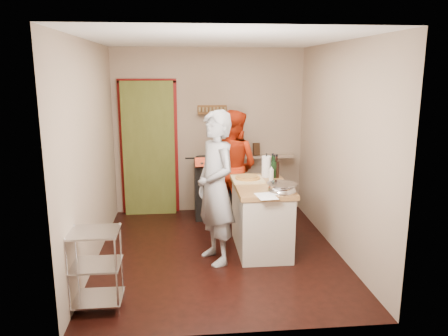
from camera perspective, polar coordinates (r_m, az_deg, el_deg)
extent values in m
plane|color=black|center=(5.64, -0.70, -10.94)|extent=(3.50, 3.50, 0.00)
cube|color=gray|center=(6.98, -1.97, 4.78)|extent=(3.00, 0.04, 2.60)
cube|color=#565B23|center=(7.07, -9.69, 2.66)|extent=(0.80, 0.40, 2.10)
cube|color=maroon|center=(7.05, -13.14, 2.47)|extent=(0.06, 0.06, 2.10)
cube|color=maroon|center=(6.98, -6.29, 2.64)|extent=(0.06, 0.06, 2.10)
cube|color=maroon|center=(6.90, -10.06, 11.17)|extent=(0.90, 0.06, 0.06)
cube|color=brown|center=(6.90, -1.54, 7.20)|extent=(0.46, 0.09, 0.03)
cube|color=brown|center=(6.93, -1.57, 7.72)|extent=(0.46, 0.02, 0.12)
cube|color=olive|center=(6.89, -1.54, 7.65)|extent=(0.42, 0.04, 0.07)
cube|color=gray|center=(7.07, 5.82, 1.54)|extent=(0.80, 0.18, 0.04)
cube|color=black|center=(7.01, 4.24, 2.47)|extent=(0.10, 0.14, 0.22)
cube|color=gray|center=(5.34, -16.99, 1.77)|extent=(0.04, 3.50, 2.60)
cube|color=gray|center=(5.58, 14.80, 2.36)|extent=(0.04, 3.50, 2.60)
cube|color=white|center=(5.18, -0.78, 16.56)|extent=(3.00, 3.50, 0.02)
cube|color=black|center=(6.85, -1.32, -3.06)|extent=(0.60, 0.55, 0.80)
cube|color=black|center=(6.75, -1.34, 0.46)|extent=(0.60, 0.55, 0.06)
cube|color=maroon|center=(6.46, -1.16, 0.71)|extent=(0.60, 0.15, 0.17)
cylinder|color=black|center=(6.85, -2.67, 1.27)|extent=(0.26, 0.26, 0.05)
cylinder|color=silver|center=(4.34, -19.78, -13.54)|extent=(0.02, 0.02, 0.80)
cylinder|color=silver|center=(4.25, -13.85, -13.69)|extent=(0.02, 0.02, 0.80)
cylinder|color=silver|center=(4.65, -18.71, -11.61)|extent=(0.02, 0.02, 0.80)
cylinder|color=silver|center=(4.57, -13.22, -11.69)|extent=(0.02, 0.02, 0.80)
cube|color=silver|center=(4.58, -16.16, -16.01)|extent=(0.48, 0.40, 0.02)
cube|color=silver|center=(4.43, -16.44, -12.03)|extent=(0.48, 0.40, 0.02)
cube|color=silver|center=(4.30, -16.72, -8.02)|extent=(0.48, 0.40, 0.02)
cube|color=#B4A999|center=(5.63, 4.84, -6.62)|extent=(0.62, 1.09, 0.81)
cube|color=#A0783D|center=(5.50, 4.92, -2.38)|extent=(0.67, 1.14, 0.06)
cube|color=#D8C283|center=(5.66, 3.10, -1.51)|extent=(0.40, 0.40, 0.02)
cylinder|color=#BA813A|center=(5.65, 3.10, -1.26)|extent=(0.32, 0.32, 0.02)
ellipsoid|color=silver|center=(5.14, 7.54, -2.59)|extent=(0.35, 0.35, 0.11)
cylinder|color=white|center=(5.84, 5.54, 0.19)|extent=(0.12, 0.12, 0.28)
cylinder|color=silver|center=(5.57, 6.18, -1.02)|extent=(0.06, 0.06, 0.17)
cube|color=white|center=(4.97, 5.53, -3.69)|extent=(0.24, 0.32, 0.00)
cylinder|color=black|center=(5.87, 6.36, 0.39)|extent=(0.08, 0.08, 0.31)
cylinder|color=black|center=(5.82, 6.87, 0.26)|extent=(0.08, 0.08, 0.31)
cylinder|color=black|center=(5.80, 6.53, 0.23)|extent=(0.08, 0.08, 0.31)
imported|color=#AEADB2|center=(5.11, -1.11, -2.64)|extent=(0.66, 0.78, 1.82)
imported|color=#B7290C|center=(6.55, 1.06, 0.21)|extent=(1.04, 0.99, 1.69)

